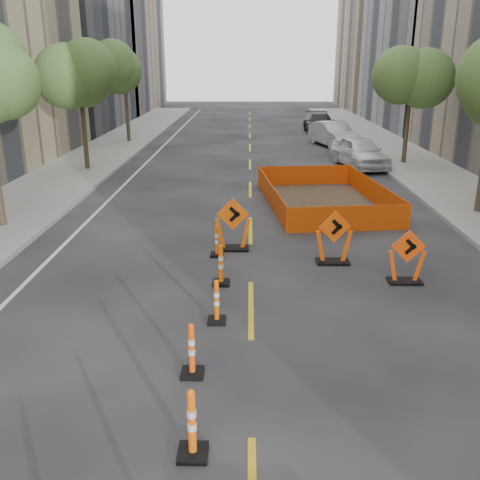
{
  "coord_description": "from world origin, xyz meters",
  "views": [
    {
      "loc": [
        -0.07,
        -7.21,
        5.43
      ],
      "look_at": [
        -0.28,
        5.65,
        1.1
      ],
      "focal_mm": 40.0,
      "sensor_mm": 36.0,
      "label": 1
    }
  ],
  "objects_px": {
    "channelizer_3": "(192,350)",
    "channelizer_6": "(217,240)",
    "channelizer_2": "(192,423)",
    "chevron_sign_left": "(233,224)",
    "channelizer_4": "(217,301)",
    "parked_car_far": "(319,123)",
    "channelizer_5": "(221,265)",
    "parked_car_near": "(360,152)",
    "parked_car_mid": "(333,134)",
    "chevron_sign_right": "(407,256)",
    "chevron_sign_center": "(334,237)"
  },
  "relations": [
    {
      "from": "channelizer_2",
      "to": "chevron_sign_left",
      "type": "height_order",
      "value": "chevron_sign_left"
    },
    {
      "from": "channelizer_2",
      "to": "parked_car_near",
      "type": "distance_m",
      "value": 23.21
    },
    {
      "from": "channelizer_4",
      "to": "chevron_sign_left",
      "type": "distance_m",
      "value": 4.76
    },
    {
      "from": "channelizer_2",
      "to": "chevron_sign_left",
      "type": "xyz_separation_m",
      "value": [
        0.32,
        8.92,
        0.25
      ]
    },
    {
      "from": "channelizer_4",
      "to": "channelizer_5",
      "type": "relative_size",
      "value": 0.93
    },
    {
      "from": "channelizer_3",
      "to": "channelizer_5",
      "type": "bearing_deg",
      "value": 85.69
    },
    {
      "from": "parked_car_near",
      "to": "channelizer_4",
      "type": "bearing_deg",
      "value": -121.91
    },
    {
      "from": "chevron_sign_center",
      "to": "parked_car_mid",
      "type": "xyz_separation_m",
      "value": [
        3.21,
        21.71,
        0.03
      ]
    },
    {
      "from": "channelizer_6",
      "to": "parked_car_near",
      "type": "bearing_deg",
      "value": 63.8
    },
    {
      "from": "channelizer_5",
      "to": "channelizer_2",
      "type": "bearing_deg",
      "value": -90.89
    },
    {
      "from": "channelizer_6",
      "to": "chevron_sign_left",
      "type": "distance_m",
      "value": 0.8
    },
    {
      "from": "channelizer_5",
      "to": "chevron_sign_center",
      "type": "bearing_deg",
      "value": 27.11
    },
    {
      "from": "chevron_sign_left",
      "to": "chevron_sign_right",
      "type": "relative_size",
      "value": 1.12
    },
    {
      "from": "chevron_sign_left",
      "to": "parked_car_far",
      "type": "distance_m",
      "value": 28.11
    },
    {
      "from": "parked_car_near",
      "to": "channelizer_6",
      "type": "bearing_deg",
      "value": -128.03
    },
    {
      "from": "channelizer_4",
      "to": "chevron_sign_center",
      "type": "distance_m",
      "value": 4.78
    },
    {
      "from": "channelizer_5",
      "to": "parked_car_far",
      "type": "distance_m",
      "value": 30.77
    },
    {
      "from": "chevron_sign_right",
      "to": "channelizer_3",
      "type": "bearing_deg",
      "value": -138.74
    },
    {
      "from": "channelizer_5",
      "to": "chevron_sign_center",
      "type": "relative_size",
      "value": 0.7
    },
    {
      "from": "parked_car_far",
      "to": "chevron_sign_center",
      "type": "bearing_deg",
      "value": -96.47
    },
    {
      "from": "channelizer_2",
      "to": "channelizer_5",
      "type": "relative_size",
      "value": 1.02
    },
    {
      "from": "channelizer_5",
      "to": "chevron_sign_center",
      "type": "distance_m",
      "value": 3.46
    },
    {
      "from": "parked_car_near",
      "to": "chevron_sign_right",
      "type": "bearing_deg",
      "value": -108.66
    },
    {
      "from": "chevron_sign_right",
      "to": "parked_car_mid",
      "type": "height_order",
      "value": "parked_car_mid"
    },
    {
      "from": "channelizer_2",
      "to": "chevron_sign_left",
      "type": "distance_m",
      "value": 8.92
    },
    {
      "from": "channelizer_2",
      "to": "channelizer_5",
      "type": "bearing_deg",
      "value": 89.11
    },
    {
      "from": "channelizer_3",
      "to": "chevron_sign_center",
      "type": "bearing_deg",
      "value": 59.44
    },
    {
      "from": "chevron_sign_center",
      "to": "parked_car_far",
      "type": "distance_m",
      "value": 28.74
    },
    {
      "from": "channelizer_2",
      "to": "parked_car_mid",
      "type": "bearing_deg",
      "value": 77.8
    },
    {
      "from": "channelizer_2",
      "to": "channelizer_4",
      "type": "xyz_separation_m",
      "value": [
        0.11,
        4.17,
        -0.05
      ]
    },
    {
      "from": "chevron_sign_left",
      "to": "parked_car_near",
      "type": "bearing_deg",
      "value": 65.18
    },
    {
      "from": "channelizer_4",
      "to": "chevron_sign_right",
      "type": "height_order",
      "value": "chevron_sign_right"
    },
    {
      "from": "chevron_sign_left",
      "to": "parked_car_mid",
      "type": "distance_m",
      "value": 21.49
    },
    {
      "from": "channelizer_4",
      "to": "channelizer_6",
      "type": "distance_m",
      "value": 4.17
    },
    {
      "from": "parked_car_mid",
      "to": "channelizer_4",
      "type": "bearing_deg",
      "value": -120.03
    },
    {
      "from": "channelizer_3",
      "to": "channelizer_6",
      "type": "distance_m",
      "value": 6.25
    },
    {
      "from": "chevron_sign_center",
      "to": "parked_car_far",
      "type": "bearing_deg",
      "value": 72.29
    },
    {
      "from": "channelizer_4",
      "to": "parked_car_mid",
      "type": "bearing_deg",
      "value": 76.1
    },
    {
      "from": "channelizer_2",
      "to": "chevron_sign_center",
      "type": "relative_size",
      "value": 0.71
    },
    {
      "from": "channelizer_3",
      "to": "channelizer_2",
      "type": "bearing_deg",
      "value": -84.04
    },
    {
      "from": "channelizer_3",
      "to": "parked_car_mid",
      "type": "distance_m",
      "value": 28.23
    },
    {
      "from": "channelizer_6",
      "to": "chevron_sign_center",
      "type": "relative_size",
      "value": 0.63
    },
    {
      "from": "channelizer_6",
      "to": "chevron_sign_right",
      "type": "xyz_separation_m",
      "value": [
        4.95,
        -1.89,
        0.23
      ]
    },
    {
      "from": "channelizer_4",
      "to": "parked_car_far",
      "type": "height_order",
      "value": "parked_car_far"
    },
    {
      "from": "channelizer_3",
      "to": "chevron_sign_right",
      "type": "bearing_deg",
      "value": 40.9
    },
    {
      "from": "channelizer_3",
      "to": "channelizer_4",
      "type": "bearing_deg",
      "value": 81.18
    },
    {
      "from": "channelizer_4",
      "to": "parked_car_far",
      "type": "bearing_deg",
      "value": 79.1
    },
    {
      "from": "chevron_sign_right",
      "to": "parked_car_far",
      "type": "distance_m",
      "value": 29.98
    },
    {
      "from": "parked_car_mid",
      "to": "channelizer_5",
      "type": "bearing_deg",
      "value": -121.24
    },
    {
      "from": "chevron_sign_center",
      "to": "parked_car_far",
      "type": "relative_size",
      "value": 0.29
    }
  ]
}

